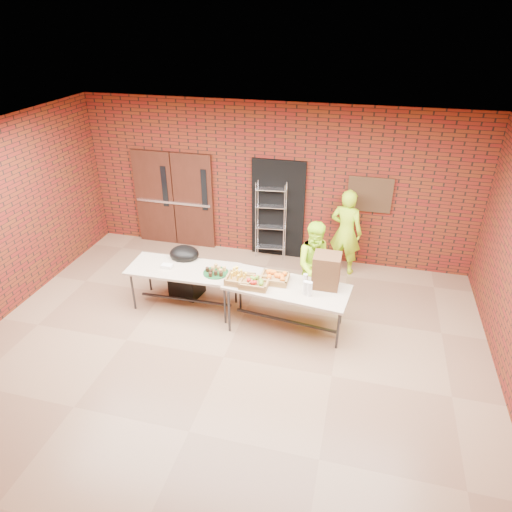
{
  "coord_description": "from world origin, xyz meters",
  "views": [
    {
      "loc": [
        1.81,
        -5.11,
        4.73
      ],
      "look_at": [
        0.16,
        1.4,
        1.05
      ],
      "focal_mm": 32.0,
      "sensor_mm": 36.0,
      "label": 1
    }
  ],
  "objects_px": {
    "wire_rack": "(271,221)",
    "table_left": "(183,271)",
    "coffee_dispenser": "(326,271)",
    "volunteer_man": "(317,265)",
    "table_right": "(287,290)",
    "volunteer_woman": "(346,232)",
    "covered_grill": "(186,271)"
  },
  "relations": [
    {
      "from": "table_left",
      "to": "volunteer_man",
      "type": "distance_m",
      "value": 2.31
    },
    {
      "from": "volunteer_woman",
      "to": "volunteer_man",
      "type": "bearing_deg",
      "value": 87.86
    },
    {
      "from": "table_left",
      "to": "volunteer_man",
      "type": "bearing_deg",
      "value": 14.57
    },
    {
      "from": "wire_rack",
      "to": "table_left",
      "type": "distance_m",
      "value": 2.41
    },
    {
      "from": "table_right",
      "to": "coffee_dispenser",
      "type": "bearing_deg",
      "value": 22.89
    },
    {
      "from": "volunteer_man",
      "to": "table_right",
      "type": "bearing_deg",
      "value": -128.07
    },
    {
      "from": "volunteer_man",
      "to": "coffee_dispenser",
      "type": "bearing_deg",
      "value": -84.74
    },
    {
      "from": "wire_rack",
      "to": "volunteer_man",
      "type": "bearing_deg",
      "value": -59.64
    },
    {
      "from": "coffee_dispenser",
      "to": "volunteer_woman",
      "type": "distance_m",
      "value": 1.97
    },
    {
      "from": "table_left",
      "to": "table_right",
      "type": "xyz_separation_m",
      "value": [
        1.85,
        -0.18,
        0.03
      ]
    },
    {
      "from": "volunteer_man",
      "to": "table_left",
      "type": "bearing_deg",
      "value": -177.89
    },
    {
      "from": "table_left",
      "to": "covered_grill",
      "type": "xyz_separation_m",
      "value": [
        -0.12,
        0.37,
        -0.22
      ]
    },
    {
      "from": "covered_grill",
      "to": "volunteer_man",
      "type": "bearing_deg",
      "value": 17.28
    },
    {
      "from": "wire_rack",
      "to": "volunteer_woman",
      "type": "xyz_separation_m",
      "value": [
        1.55,
        -0.22,
        0.03
      ]
    },
    {
      "from": "wire_rack",
      "to": "covered_grill",
      "type": "bearing_deg",
      "value": -130.27
    },
    {
      "from": "wire_rack",
      "to": "coffee_dispenser",
      "type": "relative_size",
      "value": 3.03
    },
    {
      "from": "wire_rack",
      "to": "coffee_dispenser",
      "type": "xyz_separation_m",
      "value": [
        1.38,
        -2.17,
        0.25
      ]
    },
    {
      "from": "wire_rack",
      "to": "table_right",
      "type": "xyz_separation_m",
      "value": [
        0.79,
        -2.34,
        -0.09
      ]
    },
    {
      "from": "coffee_dispenser",
      "to": "volunteer_woman",
      "type": "relative_size",
      "value": 0.32
    },
    {
      "from": "covered_grill",
      "to": "wire_rack",
      "type": "bearing_deg",
      "value": 67.39
    },
    {
      "from": "table_right",
      "to": "volunteer_man",
      "type": "height_order",
      "value": "volunteer_man"
    },
    {
      "from": "volunteer_woman",
      "to": "volunteer_man",
      "type": "distance_m",
      "value": 1.37
    },
    {
      "from": "table_right",
      "to": "volunteer_woman",
      "type": "relative_size",
      "value": 1.18
    },
    {
      "from": "covered_grill",
      "to": "volunteer_man",
      "type": "relative_size",
      "value": 0.62
    },
    {
      "from": "wire_rack",
      "to": "volunteer_woman",
      "type": "bearing_deg",
      "value": -14.8
    },
    {
      "from": "table_right",
      "to": "volunteer_man",
      "type": "distance_m",
      "value": 0.89
    },
    {
      "from": "coffee_dispenser",
      "to": "covered_grill",
      "type": "bearing_deg",
      "value": 171.51
    },
    {
      "from": "volunteer_man",
      "to": "wire_rack",
      "type": "bearing_deg",
      "value": 113.29
    },
    {
      "from": "wire_rack",
      "to": "coffee_dispenser",
      "type": "distance_m",
      "value": 2.59
    },
    {
      "from": "covered_grill",
      "to": "volunteer_woman",
      "type": "bearing_deg",
      "value": 40.79
    },
    {
      "from": "table_right",
      "to": "wire_rack",
      "type": "bearing_deg",
      "value": 115.46
    },
    {
      "from": "covered_grill",
      "to": "volunteer_woman",
      "type": "relative_size",
      "value": 0.57
    }
  ]
}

